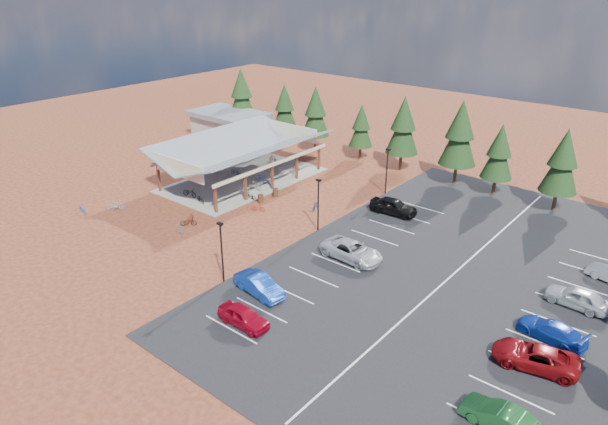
{
  "coord_description": "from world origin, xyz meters",
  "views": [
    {
      "loc": [
        33.25,
        -34.32,
        22.4
      ],
      "look_at": [
        4.01,
        1.14,
        1.85
      ],
      "focal_mm": 32.0,
      "sensor_mm": 36.0,
      "label": 1
    }
  ],
  "objects_px": {
    "car_7": "(552,331)",
    "bike_3": "(273,159)",
    "lamp_post_1": "(318,201)",
    "car_5": "(500,418)",
    "bike_11": "(189,218)",
    "car_0": "(244,316)",
    "bike_1": "(221,172)",
    "bike_pavilion": "(242,149)",
    "outbuilding": "(229,125)",
    "lamp_post_2": "(387,168)",
    "bike_13": "(180,229)",
    "trash_bin_0": "(261,199)",
    "bike_2": "(236,172)",
    "bike_4": "(201,199)",
    "bike_16": "(251,196)",
    "car_4": "(393,206)",
    "bike_14": "(316,204)",
    "car_6": "(535,357)",
    "bike_15": "(258,207)",
    "bike_0": "(190,192)",
    "bike_5": "(255,186)",
    "car_8": "(577,297)",
    "trash_bin_1": "(275,192)",
    "bike_10": "(82,210)",
    "bike_7": "(296,167)",
    "bike_12": "(188,222)",
    "bike_9": "(117,205)",
    "car_2": "(352,251)",
    "car_1": "(259,285)"
  },
  "relations": [
    {
      "from": "bike_1",
      "to": "lamp_post_1",
      "type": "bearing_deg",
      "value": -102.41
    },
    {
      "from": "trash_bin_1",
      "to": "lamp_post_1",
      "type": "bearing_deg",
      "value": -22.88
    },
    {
      "from": "bike_11",
      "to": "bike_13",
      "type": "relative_size",
      "value": 1.17
    },
    {
      "from": "bike_4",
      "to": "bike_16",
      "type": "bearing_deg",
      "value": -22.69
    },
    {
      "from": "bike_1",
      "to": "bike_11",
      "type": "bearing_deg",
      "value": -145.41
    },
    {
      "from": "lamp_post_1",
      "to": "car_5",
      "type": "relative_size",
      "value": 1.21
    },
    {
      "from": "bike_0",
      "to": "car_4",
      "type": "height_order",
      "value": "car_4"
    },
    {
      "from": "lamp_post_2",
      "to": "car_0",
      "type": "distance_m",
      "value": 27.67
    },
    {
      "from": "outbuilding",
      "to": "trash_bin_0",
      "type": "bearing_deg",
      "value": -35.84
    },
    {
      "from": "bike_11",
      "to": "car_0",
      "type": "distance_m",
      "value": 17.92
    },
    {
      "from": "car_5",
      "to": "car_8",
      "type": "height_order",
      "value": "car_8"
    },
    {
      "from": "bike_11",
      "to": "car_0",
      "type": "xyz_separation_m",
      "value": [
        15.86,
        -8.33,
        0.2
      ]
    },
    {
      "from": "trash_bin_0",
      "to": "bike_9",
      "type": "xyz_separation_m",
      "value": [
        -9.98,
        -10.8,
        0.08
      ]
    },
    {
      "from": "bike_5",
      "to": "car_0",
      "type": "distance_m",
      "value": 25.1
    },
    {
      "from": "bike_0",
      "to": "bike_15",
      "type": "distance_m",
      "value": 8.57
    },
    {
      "from": "trash_bin_1",
      "to": "bike_3",
      "type": "relative_size",
      "value": 0.59
    },
    {
      "from": "bike_9",
      "to": "car_8",
      "type": "xyz_separation_m",
      "value": [
        41.12,
        11.35,
        0.27
      ]
    },
    {
      "from": "bike_pavilion",
      "to": "bike_4",
      "type": "xyz_separation_m",
      "value": [
        1.55,
        -7.8,
        -3.29
      ]
    },
    {
      "from": "outbuilding",
      "to": "bike_16",
      "type": "height_order",
      "value": "outbuilding"
    },
    {
      "from": "bike_4",
      "to": "bike_3",
      "type": "bearing_deg",
      "value": 28.64
    },
    {
      "from": "trash_bin_0",
      "to": "bike_2",
      "type": "relative_size",
      "value": 0.57
    },
    {
      "from": "bike_pavilion",
      "to": "outbuilding",
      "type": "xyz_separation_m",
      "value": [
        -14.0,
        11.0,
        -1.8
      ]
    },
    {
      "from": "car_0",
      "to": "car_8",
      "type": "xyz_separation_m",
      "value": [
        17.01,
        17.0,
        0.07
      ]
    },
    {
      "from": "bike_11",
      "to": "bike_10",
      "type": "bearing_deg",
      "value": -176.07
    },
    {
      "from": "bike_14",
      "to": "car_5",
      "type": "relative_size",
      "value": 0.43
    },
    {
      "from": "outbuilding",
      "to": "bike_11",
      "type": "relative_size",
      "value": 6.29
    },
    {
      "from": "bike_4",
      "to": "bike_7",
      "type": "height_order",
      "value": "bike_7"
    },
    {
      "from": "bike_4",
      "to": "lamp_post_2",
      "type": "bearing_deg",
      "value": -25.51
    },
    {
      "from": "bike_5",
      "to": "car_1",
      "type": "xyz_separation_m",
      "value": [
        15.02,
        -14.95,
        0.19
      ]
    },
    {
      "from": "bike_16",
      "to": "bike_4",
      "type": "bearing_deg",
      "value": -36.63
    },
    {
      "from": "bike_0",
      "to": "bike_5",
      "type": "bearing_deg",
      "value": -44.5
    },
    {
      "from": "lamp_post_2",
      "to": "car_4",
      "type": "relative_size",
      "value": 1.07
    },
    {
      "from": "car_7",
      "to": "bike_15",
      "type": "bearing_deg",
      "value": -84.17
    },
    {
      "from": "lamp_post_2",
      "to": "bike_15",
      "type": "distance_m",
      "value": 14.7
    },
    {
      "from": "lamp_post_2",
      "to": "bike_13",
      "type": "relative_size",
      "value": 3.45
    },
    {
      "from": "car_4",
      "to": "outbuilding",
      "type": "bearing_deg",
      "value": 70.56
    },
    {
      "from": "trash_bin_1",
      "to": "bike_5",
      "type": "xyz_separation_m",
      "value": [
        -2.85,
        -0.24,
        0.15
      ]
    },
    {
      "from": "bike_12",
      "to": "bike_14",
      "type": "bearing_deg",
      "value": -76.3
    },
    {
      "from": "bike_10",
      "to": "car_5",
      "type": "xyz_separation_m",
      "value": [
        43.17,
        -0.85,
        0.31
      ]
    },
    {
      "from": "lamp_post_2",
      "to": "bike_0",
      "type": "bearing_deg",
      "value": -137.47
    },
    {
      "from": "car_0",
      "to": "car_6",
      "type": "distance_m",
      "value": 18.86
    },
    {
      "from": "bike_10",
      "to": "car_2",
      "type": "distance_m",
      "value": 28.03
    },
    {
      "from": "bike_1",
      "to": "car_0",
      "type": "relative_size",
      "value": 0.41
    },
    {
      "from": "trash_bin_1",
      "to": "bike_12",
      "type": "relative_size",
      "value": 0.58
    },
    {
      "from": "bike_3",
      "to": "car_7",
      "type": "distance_m",
      "value": 41.51
    },
    {
      "from": "car_7",
      "to": "bike_3",
      "type": "bearing_deg",
      "value": -100.03
    },
    {
      "from": "bike_3",
      "to": "outbuilding",
      "type": "bearing_deg",
      "value": 80.01
    },
    {
      "from": "lamp_post_2",
      "to": "car_7",
      "type": "height_order",
      "value": "lamp_post_2"
    },
    {
      "from": "lamp_post_2",
      "to": "car_4",
      "type": "bearing_deg",
      "value": -50.2
    },
    {
      "from": "bike_11",
      "to": "bike_14",
      "type": "distance_m",
      "value": 12.81
    }
  ]
}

